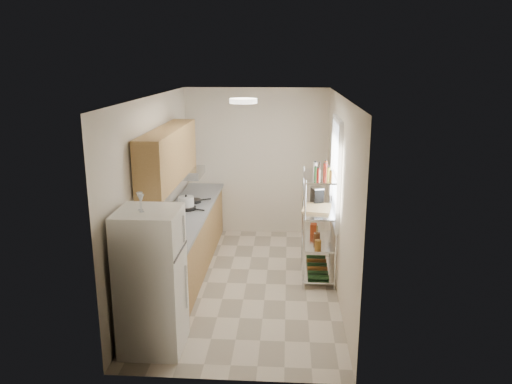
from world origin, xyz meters
TOP-DOWN VIEW (x-y plane):
  - room at (0.00, 0.00)m, footprint 2.52×4.42m
  - counter_run at (-0.92, 0.44)m, footprint 0.63×3.51m
  - upper_cabinets at (-1.05, 0.10)m, footprint 0.33×2.20m
  - range_hood at (-1.00, 0.90)m, footprint 0.50×0.60m
  - window at (1.23, 0.35)m, footprint 0.06×1.00m
  - bakers_rack at (1.00, 0.30)m, footprint 0.45×0.90m
  - ceiling_dome at (0.00, -0.30)m, footprint 0.34×0.34m
  - refrigerator at (-0.87, -1.66)m, footprint 0.65×0.65m
  - wine_glass_a at (-0.94, -1.66)m, footprint 0.07×0.07m
  - wine_glass_b at (-0.91, -1.72)m, footprint 0.07×0.07m
  - rice_cooker at (-0.94, 0.60)m, footprint 0.23×0.23m
  - frying_pan_large at (-0.92, 0.57)m, footprint 0.33×0.33m
  - frying_pan_small at (-0.90, 0.96)m, footprint 0.31×0.31m
  - cutting_board at (0.98, 0.32)m, footprint 0.45×0.54m
  - espresso_machine at (0.99, 0.63)m, footprint 0.19×0.24m
  - storage_bag at (0.95, 0.60)m, footprint 0.10×0.13m

SIDE VIEW (x-z plane):
  - counter_run at x=-0.92m, z-range 0.00..0.90m
  - storage_bag at x=0.95m, z-range 0.56..0.70m
  - refrigerator at x=-0.87m, z-range 0.00..1.57m
  - frying_pan_large at x=-0.92m, z-range 0.90..0.94m
  - frying_pan_small at x=-0.90m, z-range 0.90..0.95m
  - rice_cooker at x=-0.94m, z-range 0.90..1.09m
  - cutting_board at x=0.98m, z-range 1.01..1.04m
  - bakers_rack at x=1.00m, z-range 0.24..1.97m
  - espresso_machine at x=0.99m, z-range 1.01..1.26m
  - room at x=0.00m, z-range -0.01..2.61m
  - range_hood at x=-1.00m, z-range 1.33..1.45m
  - window at x=1.23m, z-range 0.82..2.28m
  - wine_glass_b at x=-0.91m, z-range 1.57..1.75m
  - wine_glass_a at x=-0.94m, z-range 1.57..1.75m
  - upper_cabinets at x=-1.05m, z-range 1.45..2.17m
  - ceiling_dome at x=0.00m, z-range 2.54..2.60m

